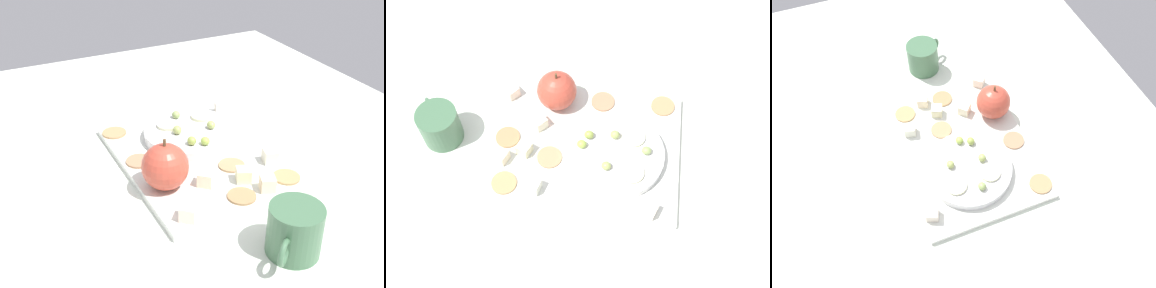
# 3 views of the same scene
# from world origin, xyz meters

# --- Properties ---
(table) EXTENTS (1.31, 1.03, 0.03)m
(table) POSITION_xyz_m (0.00, 0.00, 0.02)
(table) COLOR silver
(table) RESTS_ON ground
(platter) EXTENTS (0.38, 0.28, 0.01)m
(platter) POSITION_xyz_m (0.01, 0.03, 0.04)
(platter) COLOR silver
(platter) RESTS_ON table
(serving_dish) EXTENTS (0.19, 0.19, 0.02)m
(serving_dish) POSITION_xyz_m (0.08, 0.01, 0.06)
(serving_dish) COLOR silver
(serving_dish) RESTS_ON platter
(apple_whole) EXTENTS (0.08, 0.08, 0.08)m
(apple_whole) POSITION_xyz_m (-0.05, 0.13, 0.09)
(apple_whole) COLOR #C34634
(apple_whole) RESTS_ON platter
(apple_stem) EXTENTS (0.01, 0.01, 0.01)m
(apple_stem) POSITION_xyz_m (-0.05, 0.13, 0.13)
(apple_stem) COLOR brown
(apple_stem) RESTS_ON apple_whole
(cheese_cube_0) EXTENTS (0.03, 0.03, 0.02)m
(cheese_cube_0) POSITION_xyz_m (-0.14, -0.02, 0.06)
(cheese_cube_0) COLOR #F9E4BD
(cheese_cube_0) RESTS_ON platter
(cheese_cube_1) EXTENTS (0.03, 0.03, 0.02)m
(cheese_cube_1) POSITION_xyz_m (-0.10, -0.00, 0.06)
(cheese_cube_1) COLOR #F1F1BE
(cheese_cube_1) RESTS_ON platter
(cheese_cube_2) EXTENTS (0.03, 0.03, 0.02)m
(cheese_cube_2) POSITION_xyz_m (0.15, -0.10, 0.06)
(cheese_cube_2) COLOR #F3E3CD
(cheese_cube_2) RESTS_ON platter
(cheese_cube_3) EXTENTS (0.03, 0.03, 0.02)m
(cheese_cube_3) POSITION_xyz_m (-0.07, -0.08, 0.06)
(cheese_cube_3) COLOR white
(cheese_cube_3) RESTS_ON platter
(cheese_cube_4) EXTENTS (0.04, 0.04, 0.02)m
(cheese_cube_4) POSITION_xyz_m (-0.15, 0.13, 0.06)
(cheese_cube_4) COLOR #F6E5CB
(cheese_cube_4) RESTS_ON platter
(cheese_cube_5) EXTENTS (0.04, 0.04, 0.02)m
(cheese_cube_5) POSITION_xyz_m (-0.08, 0.06, 0.06)
(cheese_cube_5) COLOR #F9ECC4
(cheese_cube_5) RESTS_ON platter
(cracker_0) EXTENTS (0.05, 0.05, 0.00)m
(cracker_0) POSITION_xyz_m (-0.14, 0.03, 0.05)
(cracker_0) COLOR #AA8255
(cracker_0) RESTS_ON platter
(cracker_1) EXTENTS (0.05, 0.05, 0.00)m
(cracker_1) POSITION_xyz_m (-0.13, -0.07, 0.05)
(cracker_1) COLOR tan
(cracker_1) RESTS_ON platter
(cracker_2) EXTENTS (0.05, 0.05, 0.00)m
(cracker_2) POSITION_xyz_m (-0.05, -0.01, 0.05)
(cracker_2) COLOR tan
(cracker_2) RESTS_ON platter
(cracker_3) EXTENTS (0.05, 0.05, 0.00)m
(cracker_3) POSITION_xyz_m (0.16, 0.14, 0.05)
(cracker_3) COLOR tan
(cracker_3) RESTS_ON platter
(cracker_4) EXTENTS (0.05, 0.05, 0.00)m
(cracker_4) POSITION_xyz_m (0.04, 0.14, 0.05)
(cracker_4) COLOR tan
(cracker_4) RESTS_ON platter
(grape_0) EXTENTS (0.02, 0.02, 0.02)m
(grape_0) POSITION_xyz_m (0.07, 0.04, 0.08)
(grape_0) COLOR #9EAE5E
(grape_0) RESTS_ON serving_dish
(grape_1) EXTENTS (0.02, 0.02, 0.02)m
(grape_1) POSITION_xyz_m (0.01, 0.02, 0.07)
(grape_1) COLOR #A0BF4D
(grape_1) RESTS_ON serving_dish
(grape_2) EXTENTS (0.02, 0.02, 0.02)m
(grape_2) POSITION_xyz_m (0.06, -0.02, 0.08)
(grape_2) COLOR #A0B15D
(grape_2) RESTS_ON serving_dish
(grape_3) EXTENTS (0.02, 0.02, 0.02)m
(grape_3) POSITION_xyz_m (0.13, 0.02, 0.07)
(grape_3) COLOR #92AB60
(grape_3) RESTS_ON serving_dish
(grape_4) EXTENTS (0.02, 0.02, 0.02)m
(grape_4) POSITION_xyz_m (0.02, 0.04, 0.08)
(grape_4) COLOR #96AC4A
(grape_4) RESTS_ON serving_dish
(apple_slice_0) EXTENTS (0.04, 0.04, 0.01)m
(apple_slice_0) POSITION_xyz_m (0.11, 0.05, 0.07)
(apple_slice_0) COLOR beige
(apple_slice_0) RESTS_ON serving_dish
(apple_slice_1) EXTENTS (0.04, 0.04, 0.01)m
(apple_slice_1) POSITION_xyz_m (0.11, -0.03, 0.07)
(apple_slice_1) COLOR beige
(apple_slice_1) RESTS_ON serving_dish
(cup) EXTENTS (0.09, 0.10, 0.08)m
(cup) POSITION_xyz_m (-0.27, 0.02, 0.07)
(cup) COLOR #426C4A
(cup) RESTS_ON table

